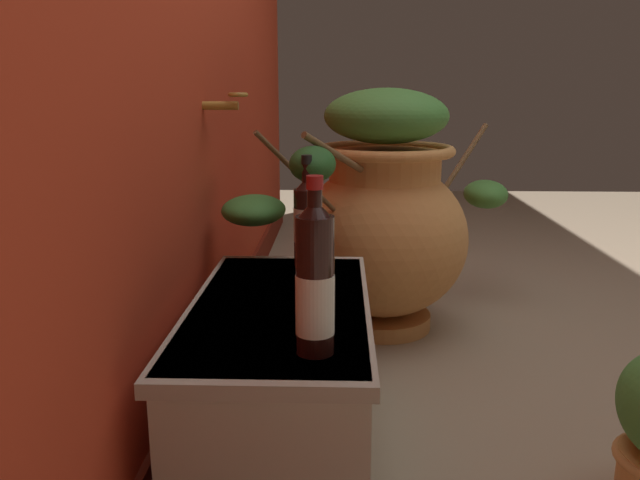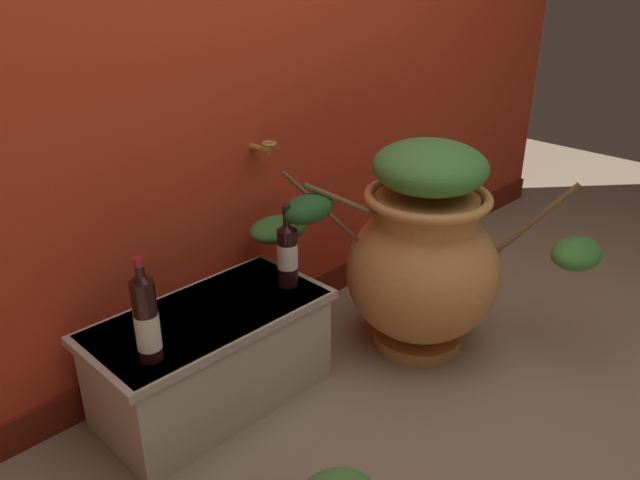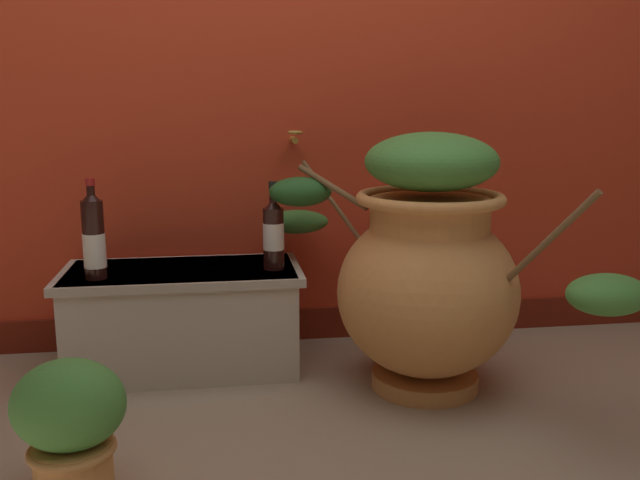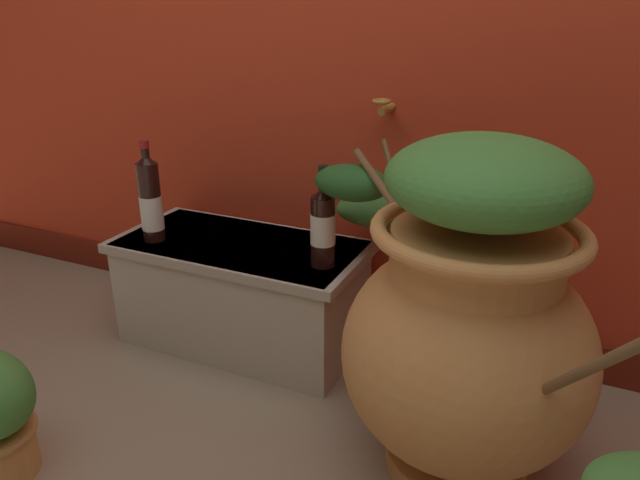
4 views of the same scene
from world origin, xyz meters
TOP-DOWN VIEW (x-y plane):
  - back_wall at (0.00, 1.20)m, footprint 4.40×0.33m
  - terracotta_urn at (0.38, 0.56)m, footprint 0.98×1.02m
  - stone_ledge at (-0.41, 0.85)m, footprint 0.83×0.41m
  - wine_bottle_left at (-0.09, 0.80)m, footprint 0.07×0.07m
  - wine_bottle_middle at (-0.68, 0.76)m, footprint 0.07×0.07m
  - potted_shrub at (-0.64, 0.05)m, footprint 0.27×0.21m

SIDE VIEW (x-z plane):
  - potted_shrub at x=-0.64m, z-range 0.01..0.36m
  - stone_ledge at x=-0.41m, z-range 0.01..0.38m
  - terracotta_urn at x=0.38m, z-range -0.02..0.83m
  - wine_bottle_left at x=-0.09m, z-range 0.34..0.65m
  - wine_bottle_middle at x=-0.68m, z-range 0.34..0.67m
  - back_wall at x=0.00m, z-range -0.01..2.59m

